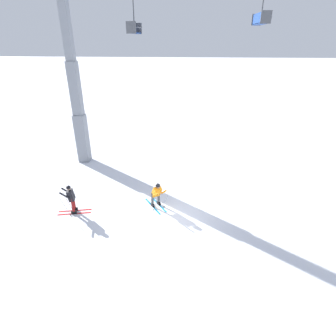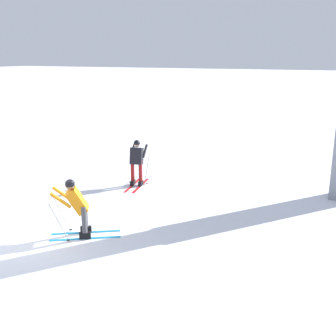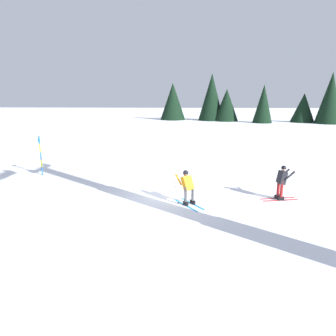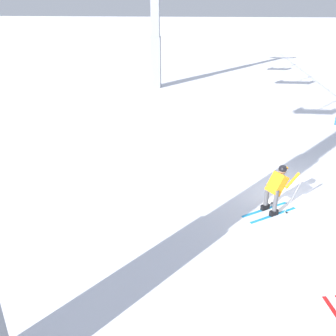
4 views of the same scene
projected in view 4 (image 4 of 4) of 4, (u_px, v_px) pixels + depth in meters
name	position (u px, v px, depth m)	size (l,w,h in m)	color
ground_plane	(300.00, 197.00, 11.83)	(260.00, 260.00, 0.00)	white
skier_carving_main	(277.00, 186.00, 10.70)	(1.43, 1.72, 1.65)	#198CCC
lift_tower_far	(155.00, 19.00, 24.66)	(0.68, 2.60, 11.03)	gray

